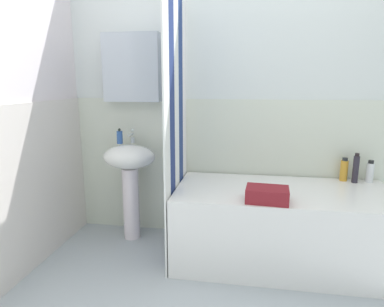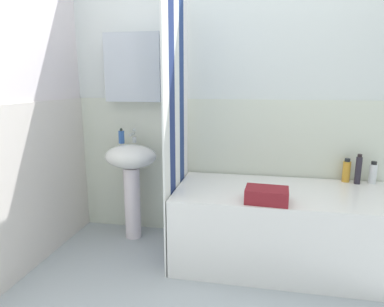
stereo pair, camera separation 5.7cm
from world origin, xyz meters
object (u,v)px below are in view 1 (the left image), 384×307
at_px(bathtub, 281,226).
at_px(body_wash_bottle, 356,169).
at_px(sink, 130,171).
at_px(conditioner_bottle, 370,172).
at_px(lotion_bottle, 344,170).
at_px(soap_dispenser, 120,137).
at_px(towel_folded, 267,195).

distance_m(bathtub, body_wash_bottle, 0.75).
height_order(sink, conditioner_bottle, sink).
height_order(bathtub, lotion_bottle, lotion_bottle).
relative_size(soap_dispenser, conditioner_bottle, 0.75).
bearing_deg(bathtub, towel_folded, -116.86).
height_order(soap_dispenser, body_wash_bottle, soap_dispenser).
bearing_deg(body_wash_bottle, sink, -176.99).
relative_size(soap_dispenser, body_wash_bottle, 0.56).
height_order(conditioner_bottle, body_wash_bottle, body_wash_bottle).
relative_size(body_wash_bottle, lotion_bottle, 1.25).
height_order(bathtub, conditioner_bottle, conditioner_bottle).
distance_m(soap_dispenser, towel_folded, 1.34).
bearing_deg(lotion_bottle, conditioner_bottle, -2.89).
distance_m(body_wash_bottle, towel_folded, 0.89).
height_order(soap_dispenser, bathtub, soap_dispenser).
distance_m(bathtub, conditioner_bottle, 0.84).
xyz_separation_m(conditioner_bottle, lotion_bottle, (-0.19, 0.01, 0.01)).
bearing_deg(lotion_bottle, soap_dispenser, -177.32).
relative_size(lotion_bottle, towel_folded, 0.68).
bearing_deg(towel_folded, bathtub, 63.14).
bearing_deg(conditioner_bottle, body_wash_bottle, -164.34).
bearing_deg(lotion_bottle, body_wash_bottle, -30.08).
bearing_deg(towel_folded, conditioner_bottle, 35.36).
height_order(body_wash_bottle, towel_folded, body_wash_bottle).
relative_size(conditioner_bottle, lotion_bottle, 0.94).
height_order(bathtub, towel_folded, towel_folded).
bearing_deg(bathtub, conditioner_bottle, 24.76).
xyz_separation_m(sink, towel_folded, (1.11, -0.45, 0.01)).
height_order(sink, lotion_bottle, sink).
relative_size(sink, towel_folded, 3.00).
xyz_separation_m(soap_dispenser, towel_folded, (1.21, -0.51, -0.27)).
bearing_deg(sink, soap_dispenser, 151.90).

